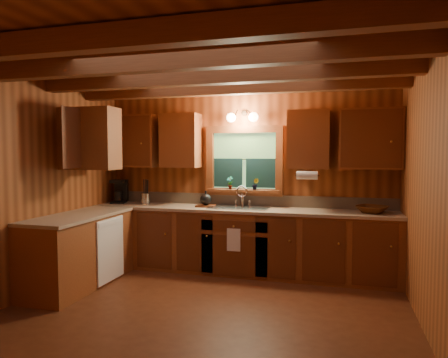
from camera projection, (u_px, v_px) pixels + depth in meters
room at (202, 189)px, 4.11m from camera, size 4.20×4.20×4.20m
ceiling_beams at (202, 69)px, 4.04m from camera, size 4.20×2.54×0.18m
base_cabinets at (199, 244)px, 5.53m from camera, size 4.20×2.22×0.86m
countertop at (200, 211)px, 5.51m from camera, size 4.20×2.24×0.04m
backsplash at (244, 200)px, 5.94m from camera, size 4.20×0.02×0.16m
dishwasher_panel at (111, 250)px, 5.22m from camera, size 0.02×0.60×0.80m
upper_cabinets at (197, 140)px, 5.60m from camera, size 4.19×1.77×0.78m
window at (244, 162)px, 5.89m from camera, size 1.12×0.08×1.00m
window_sill at (243, 191)px, 5.87m from camera, size 1.06×0.14×0.04m
wall_sconce at (242, 117)px, 5.73m from camera, size 0.45×0.21×0.17m
paper_towel_roll at (307, 175)px, 5.33m from camera, size 0.27×0.11×0.11m
dish_towel at (234, 240)px, 5.37m from camera, size 0.18×0.01×0.30m
sink at (240, 211)px, 5.68m from camera, size 0.82×0.48×0.43m
coffee_maker at (120, 191)px, 6.27m from camera, size 0.20×0.25×0.35m
utensil_crock at (145, 198)px, 6.08m from camera, size 0.13×0.13×0.37m
cutting_board at (206, 206)px, 5.80m from camera, size 0.28×0.21×0.02m
teakettle at (206, 199)px, 5.79m from camera, size 0.16×0.16×0.20m
wicker_basket at (372, 209)px, 5.18m from camera, size 0.51×0.51×0.09m
potted_plant_left at (230, 183)px, 5.91m from camera, size 0.11×0.09×0.19m
potted_plant_right at (255, 184)px, 5.80m from camera, size 0.09×0.07×0.16m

